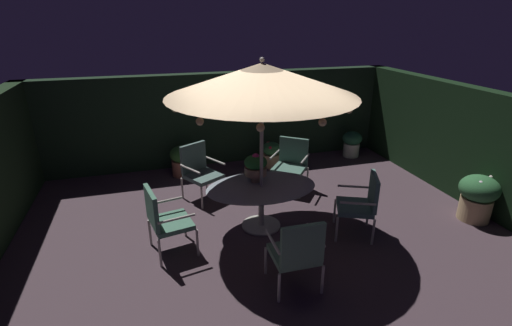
% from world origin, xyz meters
% --- Properties ---
extents(ground_plane, '(8.17, 6.74, 0.02)m').
position_xyz_m(ground_plane, '(0.00, 0.00, -0.01)').
color(ground_plane, '#43333A').
extents(hedge_backdrop_rear, '(8.17, 0.30, 2.05)m').
position_xyz_m(hedge_backdrop_rear, '(0.00, 3.22, 1.02)').
color(hedge_backdrop_rear, black).
rests_on(hedge_backdrop_rear, ground_plane).
extents(hedge_backdrop_right, '(0.30, 6.74, 2.05)m').
position_xyz_m(hedge_backdrop_right, '(3.93, 0.00, 1.02)').
color(hedge_backdrop_right, black).
rests_on(hedge_backdrop_right, ground_plane).
extents(patio_dining_table, '(1.75, 1.20, 0.72)m').
position_xyz_m(patio_dining_table, '(0.01, 0.13, 0.58)').
color(patio_dining_table, '#B3B4A3').
rests_on(patio_dining_table, ground_plane).
extents(patio_umbrella, '(2.76, 2.76, 2.67)m').
position_xyz_m(patio_umbrella, '(0.01, 0.13, 2.36)').
color(patio_umbrella, '#BAB4A9').
rests_on(patio_umbrella, ground_plane).
extents(centerpiece_planter, '(0.36, 0.36, 0.48)m').
position_xyz_m(centerpiece_planter, '(-0.02, 0.33, 0.99)').
color(centerpiece_planter, tan).
rests_on(centerpiece_planter, patio_dining_table).
extents(patio_chair_north, '(0.76, 0.78, 1.00)m').
position_xyz_m(patio_chair_north, '(1.43, -0.51, 0.57)').
color(patio_chair_north, '#B3B2A9').
rests_on(patio_chair_north, ground_plane).
extents(patio_chair_northeast, '(0.84, 0.83, 1.00)m').
position_xyz_m(patio_chair_northeast, '(0.99, 1.34, 0.57)').
color(patio_chair_northeast, '#B4B6AD').
rests_on(patio_chair_northeast, ground_plane).
extents(patio_chair_east, '(0.82, 0.83, 1.02)m').
position_xyz_m(patio_chair_east, '(-0.77, 1.48, 0.57)').
color(patio_chair_east, '#BBB4A9').
rests_on(patio_chair_east, ground_plane).
extents(patio_chair_southeast, '(0.67, 0.71, 1.02)m').
position_xyz_m(patio_chair_southeast, '(-1.51, -0.18, 0.58)').
color(patio_chair_southeast, '#B5B0A5').
rests_on(patio_chair_southeast, ground_plane).
extents(patio_chair_south, '(0.60, 0.59, 1.01)m').
position_xyz_m(patio_chair_south, '(-0.01, -1.43, 0.56)').
color(patio_chair_south, '#B4B2A8').
rests_on(patio_chair_south, ground_plane).
extents(potted_plant_back_right, '(0.44, 0.44, 0.56)m').
position_xyz_m(potted_plant_back_right, '(1.00, 2.58, 0.28)').
color(potted_plant_back_right, tan).
rests_on(potted_plant_back_right, ground_plane).
extents(potted_plant_left_near, '(0.62, 0.62, 0.79)m').
position_xyz_m(potted_plant_left_near, '(3.51, -0.65, 0.43)').
color(potted_plant_left_near, tan).
rests_on(potted_plant_left_near, ground_plane).
extents(potted_plant_front_corner, '(0.50, 0.50, 0.65)m').
position_xyz_m(potted_plant_front_corner, '(-0.99, 2.61, 0.34)').
color(potted_plant_front_corner, '#AC644C').
rests_on(potted_plant_front_corner, ground_plane).
extents(potted_plant_right_far, '(0.46, 0.46, 0.62)m').
position_xyz_m(potted_plant_right_far, '(3.06, 2.63, 0.34)').
color(potted_plant_right_far, beige).
rests_on(potted_plant_right_far, ground_plane).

